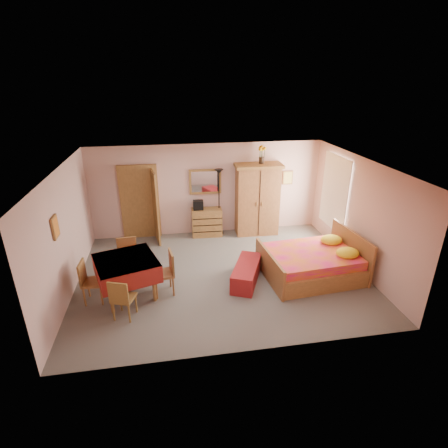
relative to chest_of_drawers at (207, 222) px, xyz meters
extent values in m
plane|color=slate|center=(0.07, -2.25, -0.40)|extent=(6.50, 6.50, 0.00)
plane|color=brown|center=(0.07, -2.25, 2.20)|extent=(6.50, 6.50, 0.00)
cube|color=#C69A8F|center=(0.07, 0.25, 0.90)|extent=(6.50, 0.10, 2.60)
cube|color=#C69A8F|center=(0.07, -4.75, 0.90)|extent=(6.50, 0.10, 2.60)
cube|color=#C69A8F|center=(-3.18, -2.25, 0.90)|extent=(0.10, 5.00, 2.60)
cube|color=#C69A8F|center=(3.32, -2.25, 0.90)|extent=(0.10, 5.00, 2.60)
cube|color=#9E6B35|center=(-1.83, 0.22, 0.62)|extent=(1.06, 0.12, 2.15)
cube|color=white|center=(3.28, -1.05, 1.05)|extent=(0.08, 1.40, 1.95)
cube|color=orange|center=(-3.15, -2.85, 1.30)|extent=(0.04, 0.32, 0.42)
cube|color=#D8BF59|center=(2.42, 0.22, 1.15)|extent=(0.30, 0.04, 0.40)
cube|color=olive|center=(0.00, 0.00, 0.00)|extent=(0.87, 0.47, 0.80)
cube|color=silver|center=(0.00, 0.21, 1.15)|extent=(0.90, 0.07, 0.71)
cube|color=black|center=(-0.24, 0.02, 0.53)|extent=(0.29, 0.22, 0.26)
cube|color=black|center=(0.36, 0.06, 0.56)|extent=(0.26, 0.26, 1.92)
cube|color=#955C32|center=(1.45, -0.06, 0.63)|extent=(1.33, 0.72, 2.05)
cube|color=yellow|center=(1.54, -0.02, 1.90)|extent=(0.21, 0.21, 0.50)
cube|color=#E2166C|center=(2.07, -2.60, 0.09)|extent=(2.26, 1.84, 0.98)
cube|color=maroon|center=(0.56, -2.62, -0.19)|extent=(0.95, 1.36, 0.43)
cube|color=maroon|center=(-1.99, -2.75, 0.03)|extent=(1.47, 1.47, 0.86)
cube|color=olive|center=(-2.01, -3.45, 0.03)|extent=(0.50, 0.50, 0.86)
cube|color=#8F5E30|center=(-2.03, -2.05, 0.07)|extent=(0.47, 0.47, 0.94)
cube|color=#A56A38|center=(-2.66, -2.82, 0.05)|extent=(0.44, 0.44, 0.91)
cube|color=#915A31|center=(-1.27, -2.77, 0.07)|extent=(0.49, 0.49, 0.95)
camera|label=1|loc=(-1.06, -9.19, 3.86)|focal=28.00mm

